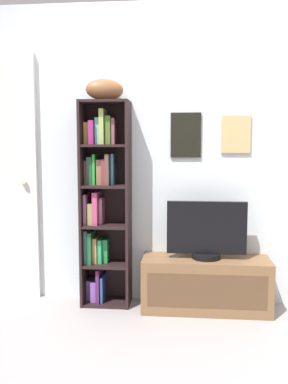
{
  "coord_description": "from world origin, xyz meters",
  "views": [
    {
      "loc": [
        -0.1,
        -2.31,
        1.28
      ],
      "look_at": [
        -0.41,
        0.85,
        0.93
      ],
      "focal_mm": 39.66,
      "sensor_mm": 36.0,
      "label": 1
    }
  ],
  "objects_px": {
    "bookshelf": "(102,202)",
    "television": "(207,231)",
    "tv_stand": "(206,284)",
    "football": "(105,90)"
  },
  "relations": [
    {
      "from": "bookshelf",
      "to": "television",
      "type": "distance_m",
      "value": 0.85
    },
    {
      "from": "bookshelf",
      "to": "tv_stand",
      "type": "bearing_deg",
      "value": -5.63
    },
    {
      "from": "bookshelf",
      "to": "tv_stand",
      "type": "relative_size",
      "value": 1.65
    },
    {
      "from": "bookshelf",
      "to": "tv_stand",
      "type": "xyz_separation_m",
      "value": [
        0.83,
        -0.08,
        -0.62
      ]
    },
    {
      "from": "bookshelf",
      "to": "football",
      "type": "bearing_deg",
      "value": -39.11
    },
    {
      "from": "bookshelf",
      "to": "television",
      "type": "height_order",
      "value": "bookshelf"
    },
    {
      "from": "bookshelf",
      "to": "television",
      "type": "bearing_deg",
      "value": -5.55
    },
    {
      "from": "bookshelf",
      "to": "television",
      "type": "xyz_separation_m",
      "value": [
        0.83,
        -0.08,
        -0.2
      ]
    },
    {
      "from": "tv_stand",
      "to": "football",
      "type": "bearing_deg",
      "value": 176.02
    },
    {
      "from": "bookshelf",
      "to": "television",
      "type": "relative_size",
      "value": 2.67
    }
  ]
}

